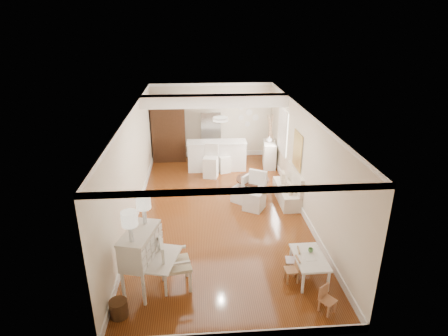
{
  "coord_description": "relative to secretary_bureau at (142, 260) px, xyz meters",
  "views": [
    {
      "loc": [
        -0.56,
        -9.17,
        4.99
      ],
      "look_at": [
        0.15,
        0.3,
        1.17
      ],
      "focal_mm": 30.0,
      "sensor_mm": 36.0,
      "label": 1
    }
  ],
  "objects": [
    {
      "name": "kids_chair_c",
      "position": [
        3.41,
        -0.91,
        -0.38
      ],
      "size": [
        0.36,
        0.36,
        0.53
      ],
      "primitive_type": "cube",
      "rotation": [
        0.0,
        0.0,
        0.6
      ],
      "color": "#B97B54",
      "rests_on": "ground"
    },
    {
      "name": "room",
      "position": [
        1.74,
        3.37,
        1.34
      ],
      "size": [
        9.0,
        9.04,
        2.82
      ],
      "color": "brown",
      "rests_on": "ground"
    },
    {
      "name": "branch_vase",
      "position": [
        3.68,
        6.35,
        0.36
      ],
      "size": [
        0.23,
        0.23,
        0.22
      ],
      "primitive_type": "imported",
      "rotation": [
        0.0,
        0.0,
        0.1
      ],
      "color": "white",
      "rests_on": "sideboard"
    },
    {
      "name": "pantry_cabinet",
      "position": [
        0.1,
        7.23,
        0.5
      ],
      "size": [
        1.2,
        0.6,
        2.3
      ],
      "primitive_type": "cube",
      "color": "#381E11",
      "rests_on": "ground"
    },
    {
      "name": "bar_stool_left",
      "position": [
        1.56,
        5.48,
        -0.09
      ],
      "size": [
        0.54,
        0.54,
        1.12
      ],
      "primitive_type": "cube",
      "rotation": [
        0.0,
        0.0,
        -0.23
      ],
      "color": "white",
      "rests_on": "ground"
    },
    {
      "name": "banquette",
      "position": [
        3.69,
        3.55,
        -0.16
      ],
      "size": [
        0.52,
        1.6,
        0.98
      ],
      "primitive_type": "cube",
      "color": "silver",
      "rests_on": "ground"
    },
    {
      "name": "bar_stool_right",
      "position": [
        2.03,
        5.89,
        -0.18
      ],
      "size": [
        0.47,
        0.47,
        0.92
      ],
      "primitive_type": "cube",
      "rotation": [
        0.0,
        0.0,
        0.35
      ],
      "color": "white",
      "rests_on": "ground"
    },
    {
      "name": "pencil_cup",
      "position": [
        3.4,
        0.23,
        -0.1
      ],
      "size": [
        0.13,
        0.13,
        0.08
      ],
      "primitive_type": "imported",
      "rotation": [
        0.0,
        0.0,
        -0.29
      ],
      "color": "#65A15E",
      "rests_on": "kids_table"
    },
    {
      "name": "secretary_bureau",
      "position": [
        0.0,
        0.0,
        0.0
      ],
      "size": [
        1.23,
        1.25,
        1.29
      ],
      "primitive_type": "cube",
      "rotation": [
        0.0,
        0.0,
        -0.26
      ],
      "color": "silver",
      "rests_on": "ground"
    },
    {
      "name": "fridge",
      "position": [
        2.0,
        7.2,
        0.25
      ],
      "size": [
        0.75,
        0.65,
        1.8
      ],
      "primitive_type": "imported",
      "color": "silver",
      "rests_on": "ground"
    },
    {
      "name": "kids_table",
      "position": [
        3.34,
        0.07,
        -0.39
      ],
      "size": [
        0.62,
        1.02,
        0.5
      ],
      "primitive_type": "cube",
      "rotation": [
        0.0,
        0.0,
        0.02
      ],
      "color": "white",
      "rests_on": "ground"
    },
    {
      "name": "breakfast_counter",
      "position": [
        1.8,
        6.15,
        -0.13
      ],
      "size": [
        2.05,
        0.65,
        1.03
      ],
      "primitive_type": "cube",
      "color": "white",
      "rests_on": "ground"
    },
    {
      "name": "sideboard",
      "position": [
        3.7,
        6.31,
        -0.2
      ],
      "size": [
        0.53,
        0.98,
        0.9
      ],
      "primitive_type": "cube",
      "rotation": [
        0.0,
        0.0,
        -0.12
      ],
      "color": "silver",
      "rests_on": "ground"
    },
    {
      "name": "kids_chair_b",
      "position": [
        3.05,
        0.31,
        -0.37
      ],
      "size": [
        0.29,
        0.29,
        0.55
      ],
      "primitive_type": "cube",
      "rotation": [
        0.0,
        0.0,
        -1.69
      ],
      "color": "#A57F4B",
      "rests_on": "ground"
    },
    {
      "name": "kids_chair_a",
      "position": [
        2.96,
        -0.01,
        -0.38
      ],
      "size": [
        0.28,
        0.28,
        0.54
      ],
      "primitive_type": "cube",
      "rotation": [
        0.0,
        0.0,
        -1.51
      ],
      "color": "#AA784D",
      "rests_on": "ground"
    },
    {
      "name": "gustavian_armchair",
      "position": [
        0.65,
        0.0,
        -0.11
      ],
      "size": [
        0.71,
        0.71,
        1.07
      ],
      "primitive_type": "cube",
      "rotation": [
        0.0,
        0.0,
        1.75
      ],
      "color": "silver",
      "rests_on": "ground"
    },
    {
      "name": "dining_table",
      "position": [
        2.71,
        3.73,
        -0.32
      ],
      "size": [
        1.15,
        1.15,
        0.65
      ],
      "primitive_type": "cylinder",
      "rotation": [
        0.0,
        0.0,
        0.23
      ],
      "color": "#422315",
      "rests_on": "ground"
    },
    {
      "name": "slip_chair_near",
      "position": [
        2.67,
        3.12,
        -0.1
      ],
      "size": [
        0.71,
        0.72,
        1.08
      ],
      "primitive_type": "cube",
      "rotation": [
        0.0,
        0.0,
        -0.53
      ],
      "color": "silver",
      "rests_on": "ground"
    },
    {
      "name": "wicker_basket",
      "position": [
        -0.35,
        -0.74,
        -0.48
      ],
      "size": [
        0.41,
        0.41,
        0.33
      ],
      "primitive_type": "cylinder",
      "rotation": [
        0.0,
        0.0,
        0.29
      ],
      "color": "#492D17",
      "rests_on": "ground"
    },
    {
      "name": "slip_chair_far",
      "position": [
        2.34,
        3.61,
        -0.21
      ],
      "size": [
        0.6,
        0.6,
        0.88
      ],
      "primitive_type": "cube",
      "rotation": [
        0.0,
        0.0,
        -2.26
      ],
      "color": "silver",
      "rests_on": "ground"
    }
  ]
}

